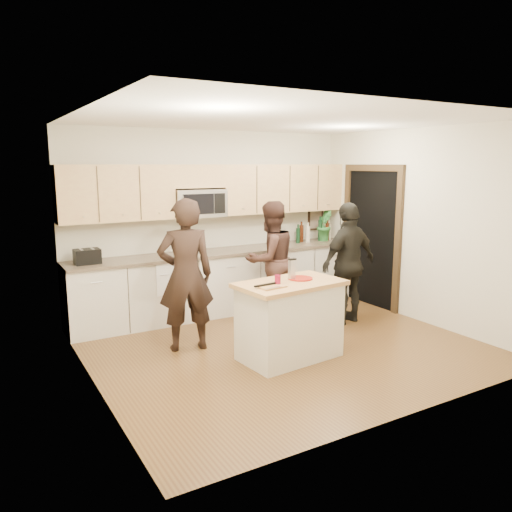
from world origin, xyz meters
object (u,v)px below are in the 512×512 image
island (290,320)px  woman_left (186,275)px  toaster (87,256)px  woman_right (349,263)px  woman_center (271,260)px

island → woman_left: size_ratio=0.69×
toaster → woman_right: 3.51m
woman_left → woman_right: 2.37m
woman_left → woman_center: woman_left is taller
woman_left → toaster: bearing=-40.4°
island → woman_left: woman_left is taller
woman_center → woman_right: bearing=130.9°
island → toaster: bearing=126.2°
woman_center → woman_right: 1.11m
island → woman_right: (1.45, 0.70, 0.39)m
toaster → woman_center: (2.44, -0.55, -0.19)m
island → woman_left: bearing=131.0°
woman_left → woman_right: size_ratio=1.08×
island → woman_left: (-0.91, 0.86, 0.46)m
island → woman_center: 1.64m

